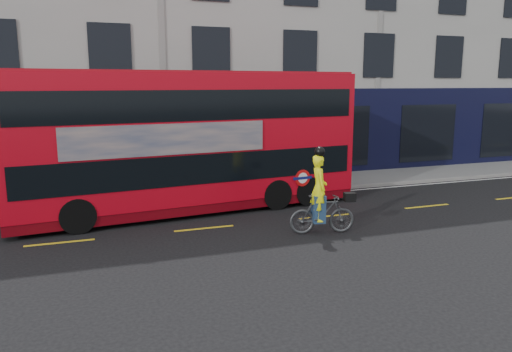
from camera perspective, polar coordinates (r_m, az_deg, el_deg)
name	(u,v)px	position (r m, az deg, el deg)	size (l,w,h in m)	color
ground	(218,244)	(13.57, -4.41, -7.71)	(120.00, 120.00, 0.00)	black
pavement	(173,192)	(19.69, -9.44, -1.85)	(60.00, 3.00, 0.12)	slate
kerb	(181,201)	(18.25, -8.58, -2.79)	(60.00, 0.12, 0.13)	gray
building_terrace	(144,15)	(25.81, -12.67, 17.56)	(50.00, 10.07, 15.00)	#A8A69F
road_edge_line	(183,204)	(17.97, -8.39, -3.19)	(58.00, 0.10, 0.01)	silver
lane_dashes	(204,228)	(14.95, -5.95, -5.97)	(58.00, 0.12, 0.01)	yellow
bus	(190,140)	(16.72, -7.59, 4.05)	(11.68, 3.77, 4.63)	red
cyclist	(321,205)	(14.31, 7.46, -3.28)	(1.96, 0.90, 2.52)	#3E4143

